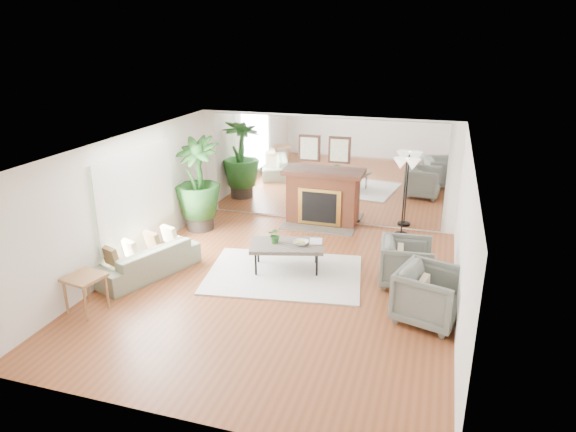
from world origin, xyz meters
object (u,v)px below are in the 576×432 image
(potted_ficus, at_px, (198,181))
(floor_lamp, at_px, (406,170))
(coffee_table, at_px, (287,246))
(armchair_front, at_px, (430,295))
(fireplace, at_px, (321,197))
(sofa, at_px, (147,260))
(armchair_back, at_px, (406,263))
(side_table, at_px, (85,282))

(potted_ficus, xyz_separation_m, floor_lamp, (4.44, 0.93, 0.36))
(coffee_table, height_order, armchair_front, armchair_front)
(fireplace, xyz_separation_m, floor_lamp, (1.87, -0.16, 0.82))
(coffee_table, xyz_separation_m, sofa, (-2.41, -0.92, -0.20))
(potted_ficus, relative_size, floor_lamp, 1.21)
(coffee_table, relative_size, potted_ficus, 0.71)
(armchair_front, bearing_deg, armchair_back, 38.16)
(fireplace, distance_m, coffee_table, 2.60)
(side_table, xyz_separation_m, potted_ficus, (0.08, 3.88, 0.61))
(armchair_back, relative_size, armchair_front, 0.94)
(fireplace, bearing_deg, side_table, -118.06)
(fireplace, relative_size, sofa, 1.04)
(armchair_back, distance_m, armchair_front, 1.25)
(fireplace, height_order, coffee_table, fireplace)
(fireplace, xyz_separation_m, sofa, (-2.45, -3.51, -0.37))
(coffee_table, xyz_separation_m, floor_lamp, (1.90, 2.43, 0.99))
(sofa, relative_size, floor_lamp, 1.14)
(potted_ficus, bearing_deg, side_table, -91.17)
(coffee_table, bearing_deg, fireplace, 89.17)
(coffee_table, xyz_separation_m, armchair_back, (2.18, 0.08, -0.08))
(armchair_back, distance_m, side_table, 5.39)
(potted_ficus, bearing_deg, coffee_table, -30.72)
(sofa, distance_m, armchair_front, 5.05)
(side_table, bearing_deg, armchair_back, 27.13)
(coffee_table, bearing_deg, potted_ficus, 149.28)
(floor_lamp, bearing_deg, coffee_table, -128.02)
(armchair_back, xyz_separation_m, side_table, (-4.80, -2.46, 0.11))
(coffee_table, xyz_separation_m, potted_ficus, (-2.53, 1.51, 0.64))
(armchair_front, bearing_deg, sofa, 105.03)
(sofa, bearing_deg, armchair_front, 109.28)
(fireplace, distance_m, side_table, 5.64)
(armchair_back, bearing_deg, floor_lamp, 2.25)
(sofa, bearing_deg, potted_ficus, -156.06)
(armchair_back, xyz_separation_m, floor_lamp, (-0.28, 2.35, 1.07))
(side_table, bearing_deg, sofa, 82.19)
(coffee_table, relative_size, armchair_back, 1.65)
(armchair_back, height_order, side_table, armchair_back)
(coffee_table, height_order, potted_ficus, potted_ficus)
(side_table, distance_m, potted_ficus, 3.93)
(armchair_front, bearing_deg, fireplace, 52.15)
(floor_lamp, bearing_deg, armchair_back, -83.17)
(fireplace, distance_m, floor_lamp, 2.05)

